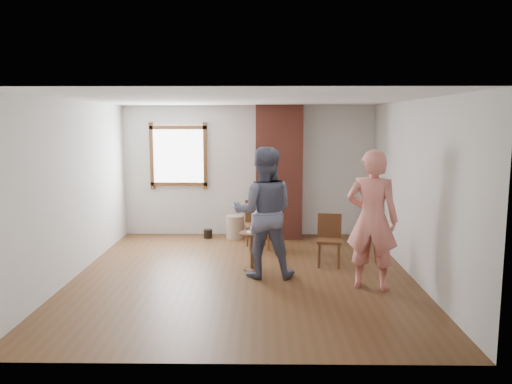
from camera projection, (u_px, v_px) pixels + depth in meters
The scene contains 12 objects.
ground at pixel (244, 275), 7.48m from camera, with size 5.50×5.50×0.00m, color brown.
room_shell at pixel (241, 152), 7.82m from camera, with size 5.04×5.52×2.62m.
brick_chimney at pixel (279, 172), 9.76m from camera, with size 0.90×0.50×2.60m, color brown.
stoneware_crock at pixel (235, 227), 9.82m from camera, with size 0.35×0.35×0.45m, color tan.
dark_pot at pixel (208, 234), 9.85m from camera, with size 0.17×0.17×0.17m, color black.
dining_chair_left at pixel (257, 221), 9.05m from camera, with size 0.48×0.48×0.87m.
dining_chair_right at pixel (329, 237), 7.98m from camera, with size 0.43×0.43×0.82m.
side_table at pixel (252, 245), 7.69m from camera, with size 0.40×0.40×0.60m.
cake_plate at pixel (252, 232), 7.66m from camera, with size 0.18×0.18×0.01m, color white.
cake_slice at pixel (253, 230), 7.65m from camera, with size 0.08×0.07×0.06m, color white.
man at pixel (264, 212), 7.32m from camera, with size 0.94×0.73×1.93m, color #15193A.
person_pink at pixel (372, 220), 6.78m from camera, with size 0.70×0.46×1.93m, color #EF8677.
Camera 1 is at (0.28, -7.22, 2.30)m, focal length 35.00 mm.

